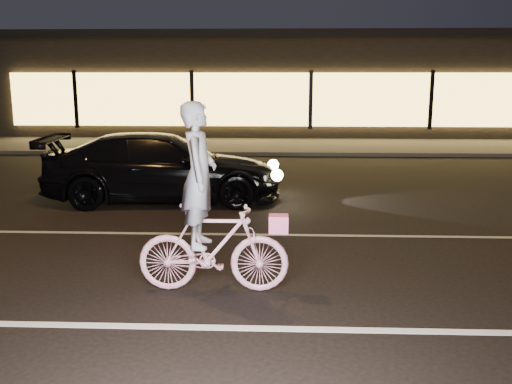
{
  "coord_description": "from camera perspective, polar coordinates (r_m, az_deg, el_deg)",
  "views": [
    {
      "loc": [
        -1.18,
        -7.0,
        2.61
      ],
      "look_at": [
        -1.49,
        0.6,
        1.01
      ],
      "focal_mm": 40.0,
      "sensor_mm": 36.0,
      "label": 1
    }
  ],
  "objects": [
    {
      "name": "ground",
      "position": [
        7.57,
        11.25,
        -8.57
      ],
      "size": [
        90.0,
        90.0,
        0.0
      ],
      "primitive_type": "plane",
      "color": "black",
      "rests_on": "ground"
    },
    {
      "name": "sedan",
      "position": [
        11.86,
        -9.25,
        2.43
      ],
      "size": [
        4.94,
        2.29,
        1.4
      ],
      "rotation": [
        0.0,
        0.0,
        1.64
      ],
      "color": "black",
      "rests_on": "ground"
    },
    {
      "name": "storefront",
      "position": [
        26.0,
        5.02,
        10.81
      ],
      "size": [
        25.4,
        8.42,
        4.2
      ],
      "color": "black",
      "rests_on": "ground"
    },
    {
      "name": "lane_stripe_near",
      "position": [
        6.2,
        13.4,
        -13.35
      ],
      "size": [
        60.0,
        0.12,
        0.01
      ],
      "primitive_type": "cube",
      "color": "silver",
      "rests_on": "ground"
    },
    {
      "name": "cyclist",
      "position": [
        6.83,
        -4.68,
        -3.44
      ],
      "size": [
        1.82,
        0.63,
        2.29
      ],
      "rotation": [
        0.0,
        0.0,
        1.57
      ],
      "color": "#E14683",
      "rests_on": "ground"
    },
    {
      "name": "lane_stripe_far",
      "position": [
        9.45,
        9.42,
        -4.32
      ],
      "size": [
        60.0,
        0.1,
        0.01
      ],
      "primitive_type": "cube",
      "color": "gray",
      "rests_on": "ground"
    },
    {
      "name": "sidewalk",
      "position": [
        20.2,
        5.67,
        4.56
      ],
      "size": [
        30.0,
        4.0,
        0.12
      ],
      "primitive_type": "cube",
      "color": "#383533",
      "rests_on": "ground"
    }
  ]
}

